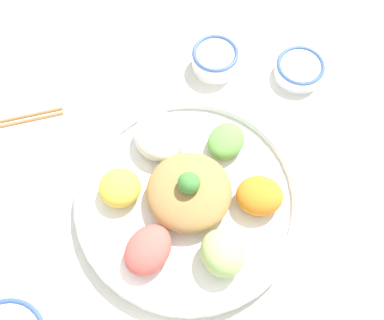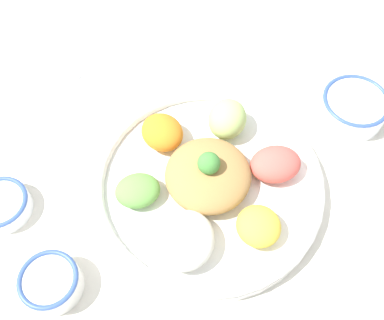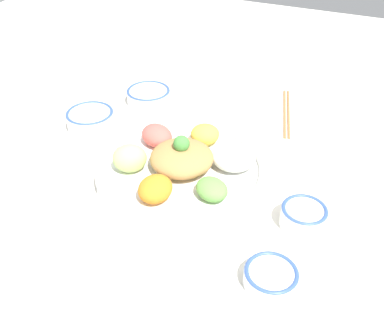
{
  "view_description": "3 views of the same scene",
  "coord_description": "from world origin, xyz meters",
  "views": [
    {
      "loc": [
        0.24,
        0.01,
        0.69
      ],
      "look_at": [
        -0.04,
        0.01,
        0.08
      ],
      "focal_mm": 42.0,
      "sensor_mm": 36.0,
      "label": 1
    },
    {
      "loc": [
        -0.25,
        -0.21,
        0.65
      ],
      "look_at": [
        -0.01,
        0.03,
        0.07
      ],
      "focal_mm": 42.0,
      "sensor_mm": 36.0,
      "label": 2
    },
    {
      "loc": [
        -0.32,
        0.69,
        0.6
      ],
      "look_at": [
        -0.03,
        0.02,
        0.06
      ],
      "focal_mm": 42.0,
      "sensor_mm": 36.0,
      "label": 3
    }
  ],
  "objects": [
    {
      "name": "ground_plane",
      "position": [
        0.0,
        0.0,
        0.0
      ],
      "size": [
        2.4,
        2.4,
        0.0
      ],
      "primitive_type": "plane",
      "color": "silver"
    },
    {
      "name": "salad_platter",
      "position": [
        -0.0,
        0.0,
        0.03
      ],
      "size": [
        0.36,
        0.36,
        0.1
      ],
      "color": "white",
      "rests_on": "ground_plane"
    },
    {
      "name": "rice_bowl_blue",
      "position": [
        -0.25,
        0.21,
        0.02
      ],
      "size": [
        0.09,
        0.09,
        0.03
      ],
      "color": "white",
      "rests_on": "ground_plane"
    },
    {
      "name": "sauce_bowl_dark",
      "position": [
        -0.27,
        0.05,
        0.02
      ],
      "size": [
        0.08,
        0.08,
        0.04
      ],
      "color": "white",
      "rests_on": "ground_plane"
    }
  ]
}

